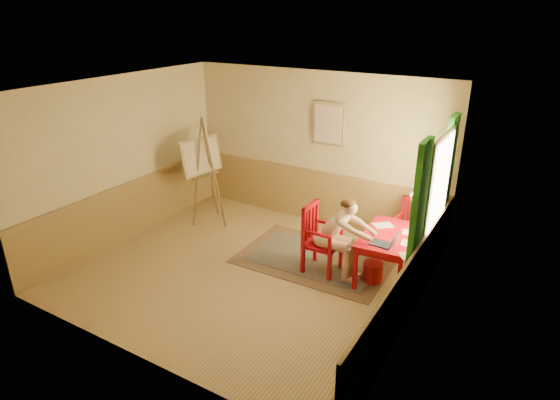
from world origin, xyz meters
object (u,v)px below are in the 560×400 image
Objects in this scene: easel at (203,161)px; figure at (338,234)px; table at (389,240)px; laptop at (386,243)px; chair_left at (319,239)px; chair_back at (409,227)px.

figure is at bearing -11.27° from easel.
laptop is at bearing -79.52° from table.
chair_left is 0.34m from figure.
figure is (-0.67, -0.34, 0.08)m from table.
easel is (-3.65, 0.26, 0.55)m from table.
easel is at bearing 175.96° from table.
table is 1.02m from chair_left.
chair_left is at bearing -12.40° from easel.
table is 0.97× the size of figure.
easel is (-2.99, 0.59, 0.48)m from figure.
table is 1.15× the size of chair_left.
figure is 3.41× the size of laptop.
laptop is 3.80m from easel.
chair_left is (-0.96, -0.33, -0.09)m from table.
chair_back is at bearing 91.48° from laptop.
laptop is at bearing -9.59° from easel.
laptop is at bearing -2.09° from chair_left.
figure is at bearing -0.70° from chair_left.
chair_left reaches higher than laptop.
figure is at bearing -153.21° from table.
figure is at bearing 177.34° from laptop.
table is at bearing 26.79° from figure.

